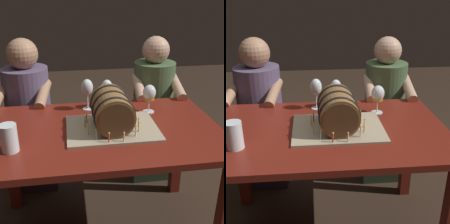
% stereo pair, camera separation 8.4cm
% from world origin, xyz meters
% --- Properties ---
extents(dining_table, '(1.29, 0.82, 0.74)m').
position_xyz_m(dining_table, '(0.00, 0.00, 0.62)').
color(dining_table, maroon).
rests_on(dining_table, ground).
extents(barrel_cake, '(0.49, 0.38, 0.22)m').
position_xyz_m(barrel_cake, '(0.05, -0.01, 0.84)').
color(barrel_cake, tan).
rests_on(barrel_cake, dining_table).
extents(wine_glass_empty, '(0.07, 0.07, 0.20)m').
position_xyz_m(wine_glass_empty, '(-0.06, 0.29, 0.88)').
color(wine_glass_empty, white).
rests_on(wine_glass_empty, dining_table).
extents(wine_glass_amber, '(0.08, 0.08, 0.17)m').
position_xyz_m(wine_glass_amber, '(0.31, 0.19, 0.86)').
color(wine_glass_amber, white).
rests_on(wine_glass_amber, dining_table).
extents(wine_glass_white, '(0.07, 0.07, 0.18)m').
position_xyz_m(wine_glass_white, '(0.07, 0.30, 0.86)').
color(wine_glass_white, white).
rests_on(wine_glass_white, dining_table).
extents(beer_pint, '(0.08, 0.08, 0.14)m').
position_xyz_m(beer_pint, '(-0.46, -0.17, 0.81)').
color(beer_pint, white).
rests_on(beer_pint, dining_table).
extents(person_seated_left, '(0.40, 0.49, 1.14)m').
position_xyz_m(person_seated_left, '(-0.47, 0.63, 0.52)').
color(person_seated_left, '#372D40').
rests_on(person_seated_left, ground).
extents(person_seated_right, '(0.37, 0.47, 1.13)m').
position_xyz_m(person_seated_right, '(0.47, 0.63, 0.51)').
color(person_seated_right, '#2A3A24').
rests_on(person_seated_right, ground).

